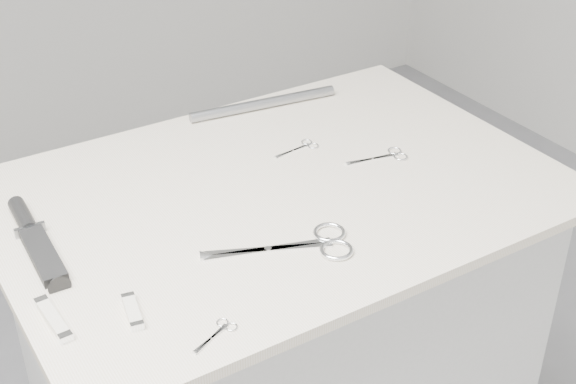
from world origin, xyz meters
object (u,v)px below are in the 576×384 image
metal_rail (264,104)px  plinth (280,377)px  large_shears (310,244)px  pocket_knife_a (53,318)px  pocket_knife_b (133,312)px  embroidery_scissors_b (302,147)px  sheathed_knife (33,236)px  embroidery_scissors_a (387,156)px  tiny_scissors (218,332)px

metal_rail → plinth: bearing=-115.6°
large_shears → pocket_knife_a: bearing=-164.0°
pocket_knife_b → metal_rail: size_ratio=0.24×
embroidery_scissors_b → sheathed_knife: 0.54m
large_shears → embroidery_scissors_b: size_ratio=2.41×
embroidery_scissors_a → sheathed_knife: (-0.66, 0.08, 0.01)m
sheathed_knife → pocket_knife_b: bearing=-163.5°
pocket_knife_b → large_shears: bearing=-77.5°
embroidery_scissors_a → embroidery_scissors_b: bearing=146.7°
plinth → embroidery_scissors_a: 0.53m
sheathed_knife → embroidery_scissors_a: bearing=-95.0°
plinth → embroidery_scissors_a: bearing=-3.5°
large_shears → embroidery_scissors_a: size_ratio=1.93×
embroidery_scissors_a → pocket_knife_b: bearing=-152.8°
plinth → embroidery_scissors_b: (0.11, 0.10, 0.47)m
plinth → tiny_scissors: tiny_scissors is taller
embroidery_scissors_b → pocket_knife_b: (-0.47, -0.29, 0.00)m
plinth → sheathed_knife: (-0.42, 0.07, 0.48)m
large_shears → pocket_knife_b: (-0.31, -0.01, 0.00)m
embroidery_scissors_b → metal_rail: size_ratio=0.30×
large_shears → pocket_knife_b: pocket_knife_b is taller
plinth → large_shears: large_shears is taller
tiny_scissors → metal_rail: metal_rail is taller
embroidery_scissors_a → metal_rail: (-0.09, 0.31, 0.01)m
large_shears → sheathed_knife: bearing=167.5°
pocket_knife_a → pocket_knife_b: pocket_knife_a is taller
pocket_knife_b → plinth: bearing=-51.1°
sheathed_knife → pocket_knife_a: 0.21m
large_shears → tiny_scissors: (-0.22, -0.11, -0.00)m
plinth → pocket_knife_b: size_ratio=11.57×
tiny_scissors → metal_rail: (0.41, 0.58, 0.01)m
pocket_knife_a → plinth: bearing=-75.5°
embroidery_scissors_b → tiny_scissors: size_ratio=1.26×
embroidery_scissors_b → tiny_scissors: bearing=-142.0°
tiny_scissors → metal_rail: size_ratio=0.24×
plinth → pocket_knife_b: (-0.36, -0.19, 0.47)m
embroidery_scissors_a → sheathed_knife: size_ratio=0.49×
tiny_scissors → pocket_knife_a: 0.24m
embroidery_scissors_b → pocket_knife_b: pocket_knife_b is taller
embroidery_scissors_b → tiny_scissors: 0.55m
embroidery_scissors_b → pocket_knife_a: (-0.57, -0.25, 0.00)m
large_shears → tiny_scissors: large_shears is taller
embroidery_scissors_b → pocket_knife_a: pocket_knife_a is taller
sheathed_knife → plinth: bearing=-96.9°
large_shears → metal_rail: metal_rail is taller
sheathed_knife → pocket_knife_b: sheathed_knife is taller
embroidery_scissors_b → pocket_knife_b: bearing=-155.6°
embroidery_scissors_a → tiny_scissors: 0.58m
tiny_scissors → pocket_knife_b: 0.13m
sheathed_knife → pocket_knife_a: (-0.04, -0.21, -0.00)m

